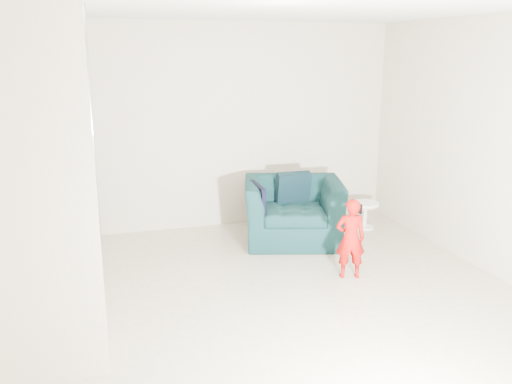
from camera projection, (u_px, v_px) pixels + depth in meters
floor at (279, 316)px, 4.92m from camera, size 5.50×5.50×0.00m
ceiling at (282, 2)px, 4.23m from camera, size 5.50×5.50×0.00m
back_wall at (211, 127)px, 7.12m from camera, size 5.00×0.00×5.00m
armchair at (293, 211)px, 6.78m from camera, size 1.43×1.33×0.77m
toddler at (350, 239)px, 5.65m from camera, size 0.36×0.28×0.86m
side_table at (365, 211)px, 7.28m from camera, size 0.36×0.36×0.36m
staircase at (38, 218)px, 4.63m from camera, size 1.02×3.03×3.62m
cushion at (293, 188)px, 6.93m from camera, size 0.44×0.21×0.43m
throw at (258, 208)px, 6.56m from camera, size 0.05×0.52×0.58m
phone at (360, 209)px, 5.59m from camera, size 0.02×0.05×0.10m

